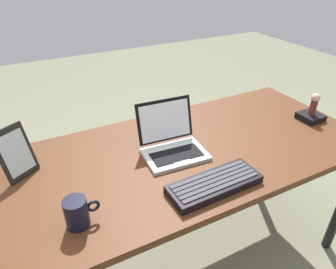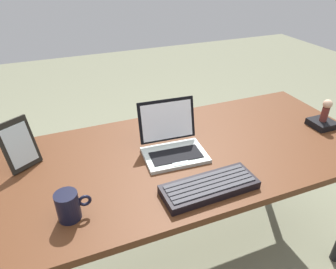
{
  "view_description": "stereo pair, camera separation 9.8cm",
  "coord_description": "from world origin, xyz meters",
  "views": [
    {
      "loc": [
        -0.55,
        -0.92,
        1.44
      ],
      "look_at": [
        -0.07,
        0.0,
        0.81
      ],
      "focal_mm": 32.37,
      "sensor_mm": 36.0,
      "label": 1
    },
    {
      "loc": [
        -0.46,
        -0.96,
        1.44
      ],
      "look_at": [
        -0.07,
        0.0,
        0.81
      ],
      "focal_mm": 32.37,
      "sensor_mm": 36.0,
      "label": 2
    }
  ],
  "objects": [
    {
      "name": "photo_frame",
      "position": [
        -0.63,
        0.15,
        0.8
      ],
      "size": [
        0.14,
        0.12,
        0.2
      ],
      "color": "black",
      "rests_on": "desk"
    },
    {
      "name": "external_keyboard",
      "position": [
        -0.02,
        -0.25,
        0.72
      ],
      "size": [
        0.35,
        0.14,
        0.03
      ],
      "color": "black",
      "rests_on": "desk"
    },
    {
      "name": "desk",
      "position": [
        0.0,
        0.0,
        0.64
      ],
      "size": [
        1.66,
        0.73,
        0.7
      ],
      "color": "#4D2915",
      "rests_on": "ground"
    },
    {
      "name": "figurine_stand",
      "position": [
        0.71,
        -0.05,
        0.72
      ],
      "size": [
        0.11,
        0.11,
        0.03
      ],
      "primitive_type": "cube",
      "color": "black",
      "rests_on": "desk"
    },
    {
      "name": "figurine",
      "position": [
        0.71,
        -0.05,
        0.8
      ],
      "size": [
        0.04,
        0.04,
        0.11
      ],
      "color": "maroon",
      "rests_on": "figurine_stand"
    },
    {
      "name": "coffee_mug",
      "position": [
        -0.49,
        -0.2,
        0.75
      ],
      "size": [
        0.11,
        0.07,
        0.1
      ],
      "color": "black",
      "rests_on": "desk"
    },
    {
      "name": "laptop_front",
      "position": [
        -0.05,
        0.02,
        0.75
      ],
      "size": [
        0.27,
        0.24,
        0.2
      ],
      "color": "#B2BDB7",
      "rests_on": "desk"
    },
    {
      "name": "ground_plane",
      "position": [
        0.0,
        0.0,
        0.0
      ],
      "size": [
        8.0,
        8.0,
        0.0
      ],
      "primitive_type": "plane",
      "color": "#6E7057"
    }
  ]
}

